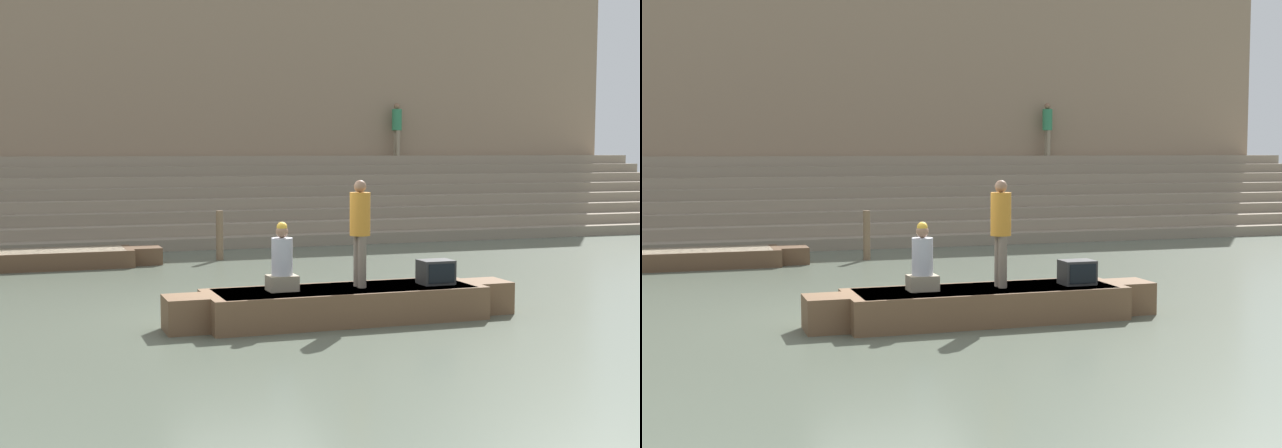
% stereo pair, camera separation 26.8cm
% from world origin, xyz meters
% --- Properties ---
extents(ground_plane, '(120.00, 120.00, 0.00)m').
position_xyz_m(ground_plane, '(0.00, 0.00, 0.00)').
color(ground_plane, '#566051').
extents(ghat_steps, '(36.00, 5.35, 2.44)m').
position_xyz_m(ghat_steps, '(0.00, 12.82, 0.87)').
color(ghat_steps, gray).
rests_on(ghat_steps, ground).
extents(back_wall, '(34.20, 1.28, 8.72)m').
position_xyz_m(back_wall, '(0.00, 15.31, 4.33)').
color(back_wall, '#937A60').
rests_on(back_wall, ground).
extents(rowboat_main, '(5.59, 1.41, 0.52)m').
position_xyz_m(rowboat_main, '(1.26, -0.95, 0.27)').
color(rowboat_main, brown).
rests_on(rowboat_main, ground).
extents(person_standing, '(0.32, 0.32, 1.67)m').
position_xyz_m(person_standing, '(1.52, -0.92, 1.48)').
color(person_standing, '#756656').
rests_on(person_standing, rowboat_main).
extents(person_rowing, '(0.45, 0.35, 1.05)m').
position_xyz_m(person_rowing, '(0.26, -0.89, 0.94)').
color(person_rowing, gray).
rests_on(person_rowing, rowboat_main).
extents(tv_set, '(0.52, 0.42, 0.39)m').
position_xyz_m(tv_set, '(2.77, -1.03, 0.71)').
color(tv_set, '#2D2D2D').
rests_on(tv_set, rowboat_main).
extents(moored_boat_shore, '(6.02, 1.33, 0.39)m').
position_xyz_m(moored_boat_shore, '(-3.39, 7.02, 0.21)').
color(moored_boat_shore, brown).
rests_on(moored_boat_shore, ground).
extents(mooring_post, '(0.17, 0.17, 1.19)m').
position_xyz_m(mooring_post, '(1.07, 7.19, 0.60)').
color(mooring_post, brown).
rests_on(mooring_post, ground).
extents(person_on_steps, '(0.34, 0.34, 1.79)m').
position_xyz_m(person_on_steps, '(8.85, 14.38, 3.48)').
color(person_on_steps, gray).
rests_on(person_on_steps, ghat_steps).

